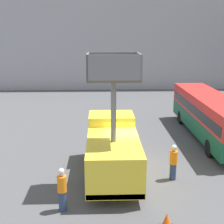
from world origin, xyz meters
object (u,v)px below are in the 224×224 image
Objects in this scene: city_bus at (210,113)px; traffic_cone_near_truck at (167,222)px; road_worker_directing at (173,162)px; road_worker_near_truck at (62,190)px; utility_truck at (113,147)px.

traffic_cone_near_truck is at bearing 161.69° from city_bus.
city_bus is 7.38m from road_worker_directing.
city_bus is at bearing 64.00° from traffic_cone_near_truck.
road_worker_directing is at bearing 100.15° from road_worker_near_truck.
utility_truck is at bearing 111.76° from traffic_cone_near_truck.
road_worker_near_truck is at bearing -124.33° from utility_truck.
road_worker_directing is at bearing -10.85° from utility_truck.
utility_truck is 3.09m from road_worker_directing.
road_worker_near_truck is 1.03× the size of road_worker_directing.
city_bus reaches higher than road_worker_near_truck.
road_worker_near_truck is at bearing 159.81° from road_worker_directing.
utility_truck reaches higher than road_worker_near_truck.
city_bus reaches higher than traffic_cone_near_truck.
road_worker_directing reaches higher than traffic_cone_near_truck.
utility_truck is at bearing 128.95° from road_worker_near_truck.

